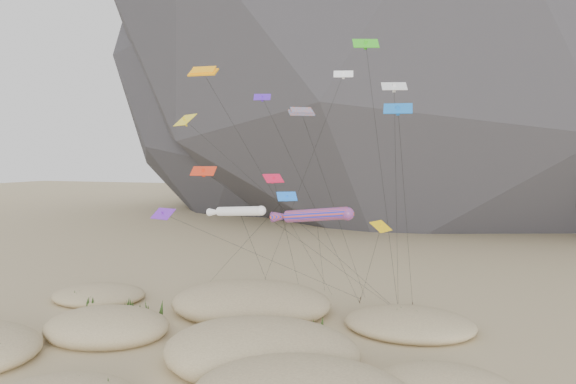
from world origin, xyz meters
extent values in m
plane|color=#CCB789|center=(0.00, 0.00, 0.00)|extent=(500.00, 500.00, 0.00)
ellipsoid|color=#2B2B30|center=(-37.00, 123.00, 44.00)|extent=(136.20, 127.83, 116.00)
ellipsoid|color=#CCB789|center=(-11.52, 4.09, 0.69)|extent=(11.19, 9.51, 3.08)
ellipsoid|color=#CCB789|center=(3.70, 2.46, 0.91)|extent=(15.17, 12.89, 4.04)
ellipsoid|color=#CCB789|center=(-2.78, 15.39, 0.84)|extent=(16.40, 13.94, 3.73)
ellipsoid|color=#CCB789|center=(13.11, 14.63, 0.52)|extent=(11.77, 10.01, 2.32)
ellipsoid|color=#CCB789|center=(-20.15, 13.92, 0.46)|extent=(10.29, 8.75, 2.04)
ellipsoid|color=black|center=(-10.57, 7.43, 0.80)|extent=(3.17, 2.71, 0.95)
ellipsoid|color=black|center=(-9.73, 6.04, 0.70)|extent=(2.33, 1.99, 0.70)
ellipsoid|color=black|center=(2.61, 3.73, 1.10)|extent=(3.63, 3.10, 1.09)
ellipsoid|color=black|center=(7.11, 7.00, 1.00)|extent=(2.45, 2.10, 0.74)
ellipsoid|color=black|center=(1.63, 2.48, 0.90)|extent=(2.52, 2.16, 0.76)
ellipsoid|color=black|center=(16.62, 2.38, 0.60)|extent=(2.22, 1.90, 0.66)
ellipsoid|color=black|center=(-2.17, 16.41, 1.00)|extent=(3.13, 2.68, 0.94)
ellipsoid|color=black|center=(-0.14, 14.94, 0.90)|extent=(2.17, 1.86, 0.65)
ellipsoid|color=black|center=(13.05, 15.23, 0.70)|extent=(1.99, 1.71, 0.60)
ellipsoid|color=black|center=(12.99, 12.66, 0.60)|extent=(2.43, 2.08, 0.73)
ellipsoid|color=black|center=(-21.30, 12.03, 0.50)|extent=(2.00, 1.71, 0.60)
ellipsoid|color=black|center=(-18.89, 10.90, 0.40)|extent=(2.14, 1.83, 0.64)
cylinder|color=#3F2D1E|center=(-4.50, 20.96, 0.15)|extent=(0.08, 0.08, 0.30)
cylinder|color=#3F2D1E|center=(0.43, 22.01, 0.15)|extent=(0.08, 0.08, 0.30)
cylinder|color=#3F2D1E|center=(6.94, 21.93, 0.15)|extent=(0.08, 0.08, 0.30)
cylinder|color=#3F2D1E|center=(6.70, 23.48, 0.15)|extent=(0.08, 0.08, 0.30)
cylinder|color=#3F2D1E|center=(11.29, 20.01, 0.15)|extent=(0.08, 0.08, 0.30)
cylinder|color=#3F2D1E|center=(-5.31, 24.22, 0.15)|extent=(0.08, 0.08, 0.30)
cylinder|color=#3F2D1E|center=(12.28, 23.19, 0.15)|extent=(0.08, 0.08, 0.30)
cylinder|color=#3F2D1E|center=(-11.19, 20.38, 0.15)|extent=(0.08, 0.08, 0.30)
cylinder|color=#ED4919|center=(5.34, 11.24, 10.40)|extent=(6.12, 2.01, 1.70)
sphere|color=#ED4919|center=(8.27, 10.78, 10.64)|extent=(1.14, 1.14, 1.14)
cone|color=#ED4919|center=(2.11, 11.75, 10.11)|extent=(2.59, 1.35, 1.22)
cylinder|color=black|center=(3.70, 18.37, 5.20)|extent=(3.31, 14.28, 10.42)
cylinder|color=white|center=(-0.97, 8.87, 10.74)|extent=(5.05, 2.29, 1.15)
sphere|color=white|center=(1.41, 8.12, 10.94)|extent=(0.84, 0.84, 0.84)
cone|color=white|center=(-3.60, 9.70, 10.49)|extent=(2.17, 1.30, 0.86)
cylinder|color=black|center=(-1.95, 15.28, 5.37)|extent=(1.97, 12.83, 10.76)
cube|color=#FF9E0D|center=(-5.80, 11.45, 23.38)|extent=(2.82, 1.28, 0.81)
cube|color=#FF9E0D|center=(-5.80, 11.45, 23.59)|extent=(2.39, 1.00, 0.79)
cylinder|color=black|center=(-1.24, 17.82, 11.69)|extent=(9.16, 12.77, 23.39)
cube|color=#EA5018|center=(2.68, 15.09, 19.68)|extent=(2.58, 2.16, 0.66)
cube|color=#EA5018|center=(2.68, 15.09, 19.90)|extent=(2.16, 1.78, 0.66)
cylinder|color=black|center=(4.82, 19.78, 9.84)|extent=(4.32, 9.42, 19.69)
cube|color=red|center=(-3.46, 6.97, 14.28)|extent=(2.25, 1.43, 0.79)
cube|color=red|center=(-3.46, 6.97, 14.13)|extent=(0.29, 0.27, 0.72)
cylinder|color=black|center=(3.92, 13.49, 7.17)|extent=(14.78, 13.06, 14.25)
cube|color=#4C20BE|center=(-1.22, 14.79, 21.25)|extent=(1.78, 1.23, 0.69)
cube|color=#4C20BE|center=(-1.22, 14.79, 21.10)|extent=(0.25, 0.28, 0.55)
cylinder|color=black|center=(2.86, 18.36, 10.65)|extent=(8.18, 7.17, 21.21)
cube|color=yellow|center=(-7.54, 11.01, 18.95)|extent=(2.92, 2.57, 1.14)
cube|color=yellow|center=(-7.54, 11.01, 18.80)|extent=(0.48, 0.50, 0.88)
cylinder|color=black|center=(1.88, 15.51, 9.50)|extent=(18.86, 9.03, 18.92)
cube|color=white|center=(6.25, 17.03, 23.40)|extent=(2.04, 1.37, 0.76)
cube|color=white|center=(6.25, 17.03, 23.25)|extent=(0.28, 0.29, 0.63)
cylinder|color=black|center=(0.47, 20.62, 11.72)|extent=(11.59, 7.22, 23.36)
cube|color=green|center=(9.06, 13.85, 25.50)|extent=(2.50, 1.81, 0.98)
cube|color=green|center=(9.06, 13.85, 25.35)|extent=(0.37, 0.41, 0.75)
cylinder|color=black|center=(10.17, 16.93, 12.77)|extent=(2.27, 6.18, 25.45)
cube|color=#6A20BF|center=(-9.97, 10.85, 10.01)|extent=(2.63, 1.82, 0.99)
cube|color=#6A20BF|center=(-9.97, 10.85, 9.86)|extent=(0.37, 0.39, 0.80)
cylinder|color=black|center=(-1.64, 17.16, 5.03)|extent=(16.70, 12.65, 9.98)
cube|color=red|center=(2.90, 7.14, 13.73)|extent=(1.63, 1.81, 0.72)
cube|color=red|center=(2.90, 7.14, 13.58)|extent=(0.32, 0.31, 0.55)
cylinder|color=black|center=(1.67, 14.57, 6.89)|extent=(2.49, 14.89, 13.70)
cube|color=yellow|center=(10.98, 11.70, 9.57)|extent=(1.67, 2.40, 0.85)
cube|color=yellow|center=(10.98, 11.70, 9.42)|extent=(0.32, 0.32, 0.74)
cylinder|color=black|center=(8.96, 16.82, 4.81)|extent=(4.07, 10.25, 9.54)
cube|color=blue|center=(13.22, 5.67, 19.01)|extent=(2.20, 1.32, 0.84)
cube|color=blue|center=(13.22, 5.67, 18.86)|extent=(0.28, 0.30, 0.70)
cylinder|color=black|center=(12.75, 14.43, 9.53)|extent=(0.96, 17.54, 18.98)
cube|color=silver|center=(11.58, 14.00, 21.66)|extent=(2.42, 1.74, 0.81)
cube|color=silver|center=(11.58, 14.00, 21.51)|extent=(0.32, 0.30, 0.75)
cylinder|color=black|center=(11.44, 17.00, 10.85)|extent=(0.31, 6.03, 21.62)
cube|color=blue|center=(4.50, 5.98, 12.36)|extent=(1.71, 1.47, 0.70)
cube|color=blue|center=(4.50, 5.98, 12.21)|extent=(0.29, 0.31, 0.52)
cylinder|color=black|center=(-3.34, 13.18, 6.21)|extent=(15.72, 14.43, 12.33)
camera|label=1|loc=(19.59, -35.70, 15.52)|focal=35.00mm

